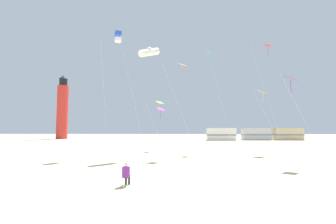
{
  "coord_description": "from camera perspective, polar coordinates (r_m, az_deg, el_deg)",
  "views": [
    {
      "loc": [
        1.11,
        -6.47,
        2.8
      ],
      "look_at": [
        0.49,
        13.71,
        4.24
      ],
      "focal_mm": 24.29,
      "sensor_mm": 36.0,
      "label": 1
    }
  ],
  "objects": [
    {
      "name": "kite_flyer_standing",
      "position": [
        11.63,
        -10.4,
        -14.85
      ],
      "size": [
        0.35,
        0.51,
        1.16
      ],
      "rotation": [
        0.0,
        0.0,
        3.11
      ],
      "color": "#722D99",
      "rests_on": "ground"
    },
    {
      "name": "kite_diamond_violet",
      "position": [
        20.16,
        28.52,
        6.79
      ],
      "size": [
        3.14,
        2.22,
        6.87
      ],
      "color": "silver",
      "rests_on": "ground"
    },
    {
      "name": "kite_diamond_magenta",
      "position": [
        28.86,
        -1.93,
        0.39
      ],
      "size": [
        3.11,
        2.71,
        5.43
      ],
      "color": "silver",
      "rests_on": "ground"
    },
    {
      "name": "kite_diamond_orange",
      "position": [
        23.54,
        3.57,
        10.91
      ],
      "size": [
        3.48,
        2.7,
        9.48
      ],
      "color": "silver",
      "rests_on": "ground"
    },
    {
      "name": "kite_box_blue",
      "position": [
        26.5,
        -12.45,
        17.9
      ],
      "size": [
        2.43,
        2.43,
        13.28
      ],
      "color": "silver",
      "rests_on": "ground"
    },
    {
      "name": "kite_diamond_scarlet",
      "position": [
        32.51,
        23.69,
        13.98
      ],
      "size": [
        3.0,
        3.0,
        13.61
      ],
      "color": "silver",
      "rests_on": "ground"
    },
    {
      "name": "kite_diamond_lime",
      "position": [
        31.33,
        -2.18,
        2.03
      ],
      "size": [
        2.98,
        2.6,
        6.56
      ],
      "color": "silver",
      "rests_on": "ground"
    },
    {
      "name": "kite_diamond_gold",
      "position": [
        27.37,
        22.77,
        4.16
      ],
      "size": [
        3.34,
        2.31,
        7.02
      ],
      "color": "silver",
      "rests_on": "ground"
    },
    {
      "name": "kite_diamond_cyan",
      "position": [
        29.78,
        10.65,
        13.33
      ],
      "size": [
        3.24,
        3.14,
        12.5
      ],
      "color": "silver",
      "rests_on": "ground"
    },
    {
      "name": "kite_tube_white",
      "position": [
        23.82,
        -4.77,
        14.77
      ],
      "size": [
        3.69,
        3.77,
        11.19
      ],
      "color": "silver",
      "rests_on": "ground"
    },
    {
      "name": "lighthouse_distant",
      "position": [
        65.79,
        -24.97,
        0.7
      ],
      "size": [
        2.8,
        2.8,
        16.8
      ],
      "color": "red",
      "rests_on": "ground"
    },
    {
      "name": "rv_van_white",
      "position": [
        53.75,
        13.19,
        -5.47
      ],
      "size": [
        6.47,
        2.41,
        2.8
      ],
      "rotation": [
        0.0,
        0.0,
        -0.01
      ],
      "color": "white",
      "rests_on": "ground"
    },
    {
      "name": "rv_van_silver",
      "position": [
        57.56,
        21.25,
        -5.2
      ],
      "size": [
        6.47,
        2.41,
        2.8
      ],
      "rotation": [
        0.0,
        0.0,
        0.01
      ],
      "color": "#B7BABF",
      "rests_on": "ground"
    },
    {
      "name": "rv_van_tan",
      "position": [
        60.43,
        27.88,
        -4.94
      ],
      "size": [
        6.52,
        2.57,
        2.8
      ],
      "rotation": [
        0.0,
        0.0,
        0.04
      ],
      "color": "#C6B28C",
      "rests_on": "ground"
    }
  ]
}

